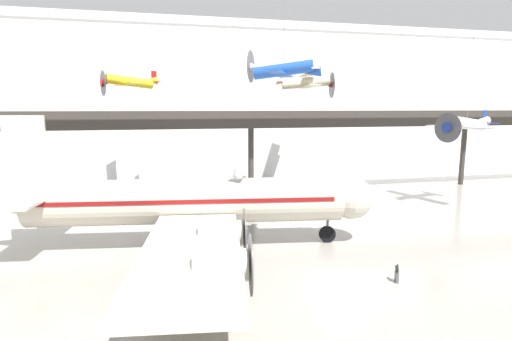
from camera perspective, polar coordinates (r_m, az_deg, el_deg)
ground_plane at (r=26.06m, az=12.05°, el=-15.43°), size 260.00×260.00×0.00m
hangar_back_wall at (r=60.08m, az=-3.22°, el=9.81°), size 140.00×3.00×23.12m
mezzanine_walkway at (r=47.43m, az=-0.48°, el=6.53°), size 110.00×3.20×10.32m
ceiling_truss_beam at (r=41.09m, az=1.85°, el=19.80°), size 120.00×0.60×0.60m
airliner_silver_main at (r=31.10m, az=-9.87°, el=-4.46°), size 29.69×33.99×10.14m
suspended_plane_blue_trainer at (r=28.36m, az=3.91°, el=14.13°), size 5.33×6.04×5.69m
suspended_plane_cream_biplane at (r=50.87m, az=7.10°, el=12.40°), size 7.45×9.04×6.26m
suspended_plane_yellow_lowwing at (r=48.29m, az=-17.61°, el=12.00°), size 6.65×7.79×6.18m
suspended_plane_white_twin at (r=48.21m, az=27.89°, el=5.91°), size 7.27×8.63×10.83m
info_sign_pedestal at (r=26.88m, az=19.46°, el=-13.92°), size 0.27×0.75×1.24m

